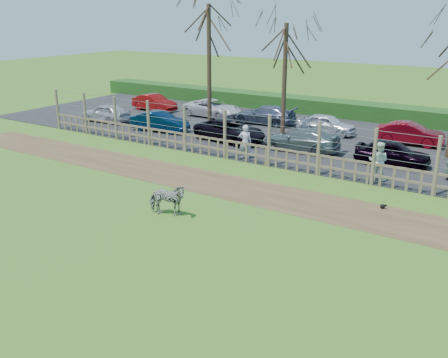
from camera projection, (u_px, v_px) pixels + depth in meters
The scene contains 21 objects.
ground at pixel (162, 222), 17.64m from camera, with size 120.00×120.00×0.00m, color #639733.
dirt_strip at pixel (230, 187), 21.22m from camera, with size 34.00×2.80×0.01m, color brown.
asphalt at pixel (321, 139), 29.18m from camera, with size 44.00×13.00×0.04m, color #232326.
hedge at pixel (360, 111), 34.59m from camera, with size 46.00×2.00×1.10m, color #1E4716.
fence at pixel (269, 150), 23.75m from camera, with size 30.16×0.16×2.50m.
tree_left at pixel (209, 38), 29.14m from camera, with size 4.80×4.80×7.88m.
tree_mid at pixel (285, 53), 27.87m from camera, with size 4.80×4.80×6.83m.
zebra at pixel (167, 200), 18.05m from camera, with size 0.66×1.46×1.23m, color gray.
visitor_a at pixel (245, 142), 24.92m from camera, with size 0.63×0.41×1.72m, color silver.
visitor_b at pixel (378, 161), 21.68m from camera, with size 0.84×0.65×1.72m, color silver.
crow at pixel (383, 206), 18.83m from camera, with size 0.25×0.18×0.20m.
car_0 at pixel (106, 113), 33.43m from camera, with size 1.42×3.52×1.20m, color silver.
car_1 at pixel (160, 121), 30.79m from camera, with size 1.27×3.64×1.20m, color #051E3D.
car_2 at pixel (230, 131), 28.43m from camera, with size 1.99×4.32×1.20m, color black.
car_3 at pixel (301, 140), 26.41m from camera, with size 1.68×4.13×1.20m, color slate.
car_4 at pixel (393, 153), 23.96m from camera, with size 1.42×3.52×1.20m, color black.
car_7 at pixel (154, 103), 37.16m from camera, with size 1.27×3.64×1.20m, color maroon.
car_8 at pixel (213, 108), 35.03m from camera, with size 1.99×4.32×1.20m, color silver.
car_9 at pixel (265, 115), 32.81m from camera, with size 1.68×4.13×1.20m, color #4D5370.
car_10 at pixel (326, 124), 30.04m from camera, with size 1.42×3.52×1.20m, color silver.
car_11 at pixel (410, 134), 27.74m from camera, with size 1.27×3.64×1.20m, color maroon.
Camera 1 is at (10.64, -12.45, 7.08)m, focal length 40.00 mm.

